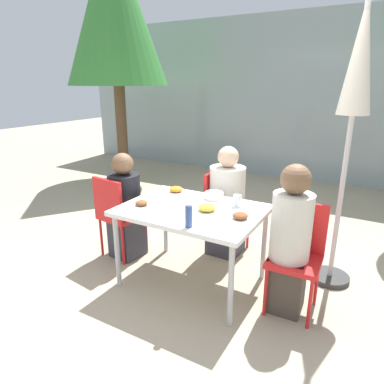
# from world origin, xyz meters

# --- Properties ---
(ground_plane) EXTENTS (24.00, 24.00, 0.00)m
(ground_plane) POSITION_xyz_m (0.00, 0.00, 0.00)
(ground_plane) COLOR tan
(building_facade) EXTENTS (10.00, 0.20, 3.00)m
(building_facade) POSITION_xyz_m (0.00, 4.22, 1.50)
(building_facade) COLOR #89999E
(building_facade) RESTS_ON ground
(dining_table) EXTENTS (1.23, 0.90, 0.74)m
(dining_table) POSITION_xyz_m (0.00, 0.00, 0.68)
(dining_table) COLOR white
(dining_table) RESTS_ON ground
(chair_left) EXTENTS (0.45, 0.45, 0.89)m
(chair_left) POSITION_xyz_m (-0.93, 0.04, 0.53)
(chair_left) COLOR red
(chair_left) RESTS_ON ground
(person_left) EXTENTS (0.33, 0.33, 1.13)m
(person_left) POSITION_xyz_m (-0.87, 0.11, 0.54)
(person_left) COLOR #383842
(person_left) RESTS_ON ground
(chair_right) EXTENTS (0.41, 0.41, 0.89)m
(chair_right) POSITION_xyz_m (0.91, 0.11, 0.53)
(chair_right) COLOR red
(chair_right) RESTS_ON ground
(person_right) EXTENTS (0.31, 0.31, 1.23)m
(person_right) POSITION_xyz_m (0.87, 0.03, 0.60)
(person_right) COLOR #473D33
(person_right) RESTS_ON ground
(chair_far) EXTENTS (0.42, 0.42, 0.89)m
(chair_far) POSITION_xyz_m (-0.05, 0.75, 0.53)
(chair_far) COLOR red
(chair_far) RESTS_ON ground
(person_far) EXTENTS (0.37, 0.37, 1.19)m
(person_far) POSITION_xyz_m (0.03, 0.70, 0.55)
(person_far) COLOR #383842
(person_far) RESTS_ON ground
(closed_umbrella) EXTENTS (0.36, 0.36, 2.47)m
(closed_umbrella) POSITION_xyz_m (1.13, 0.68, 1.79)
(closed_umbrella) COLOR #333333
(closed_umbrella) RESTS_ON ground
(plate_0) EXTENTS (0.23, 0.23, 0.06)m
(plate_0) POSITION_xyz_m (0.47, -0.05, 0.77)
(plate_0) COLOR white
(plate_0) RESTS_ON dining_table
(plate_1) EXTENTS (0.20, 0.20, 0.06)m
(plate_1) POSITION_xyz_m (-0.41, -0.19, 0.76)
(plate_1) COLOR white
(plate_1) RESTS_ON dining_table
(plate_2) EXTENTS (0.28, 0.28, 0.07)m
(plate_2) POSITION_xyz_m (0.16, -0.02, 0.77)
(plate_2) COLOR white
(plate_2) RESTS_ON dining_table
(plate_3) EXTENTS (0.24, 0.24, 0.07)m
(plate_3) POSITION_xyz_m (-0.35, 0.30, 0.77)
(plate_3) COLOR white
(plate_3) RESTS_ON dining_table
(bottle) EXTENTS (0.06, 0.06, 0.19)m
(bottle) POSITION_xyz_m (0.18, -0.37, 0.83)
(bottle) COLOR #334C8E
(bottle) RESTS_ON dining_table
(drinking_cup) EXTENTS (0.08, 0.08, 0.11)m
(drinking_cup) POSITION_xyz_m (0.33, 0.24, 0.79)
(drinking_cup) COLOR silver
(drinking_cup) RESTS_ON dining_table
(salad_bowl) EXTENTS (0.18, 0.18, 0.06)m
(salad_bowl) POSITION_xyz_m (0.06, 0.33, 0.77)
(salad_bowl) COLOR white
(salad_bowl) RESTS_ON dining_table
(tree_behind_right) EXTENTS (1.76, 1.76, 4.29)m
(tree_behind_right) POSITION_xyz_m (-2.94, 2.51, 3.00)
(tree_behind_right) COLOR brown
(tree_behind_right) RESTS_ON ground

